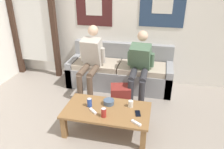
# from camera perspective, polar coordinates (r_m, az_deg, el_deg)

# --- Properties ---
(wall_back) EXTENTS (10.00, 0.07, 2.55)m
(wall_back) POSITION_cam_1_polar(r_m,az_deg,el_deg) (4.33, 0.87, 14.93)
(wall_back) COLOR white
(wall_back) RESTS_ON ground_plane
(door_frame) EXTENTS (1.00, 0.10, 2.15)m
(door_frame) POSITION_cam_1_polar(r_m,az_deg,el_deg) (4.77, -20.02, 13.46)
(door_frame) COLOR #382319
(door_frame) RESTS_ON ground_plane
(couch) EXTENTS (1.97, 0.72, 0.79)m
(couch) POSITION_cam_1_polar(r_m,az_deg,el_deg) (4.26, 2.09, 0.62)
(couch) COLOR gray
(couch) RESTS_ON ground_plane
(coffee_table) EXTENTS (1.17, 0.63, 0.35)m
(coffee_table) POSITION_cam_1_polar(r_m,az_deg,el_deg) (3.04, -1.34, -9.92)
(coffee_table) COLOR olive
(coffee_table) RESTS_ON ground_plane
(person_seated_adult) EXTENTS (0.47, 0.85, 1.21)m
(person_seated_adult) POSITION_cam_1_polar(r_m,az_deg,el_deg) (3.89, -5.60, 4.01)
(person_seated_adult) COLOR brown
(person_seated_adult) RESTS_ON ground_plane
(person_seated_teen) EXTENTS (0.47, 0.91, 1.15)m
(person_seated_teen) POSITION_cam_1_polar(r_m,az_deg,el_deg) (3.75, 7.26, 2.65)
(person_seated_teen) COLOR #2D2D33
(person_seated_teen) RESTS_ON ground_plane
(backpack) EXTENTS (0.38, 0.37, 0.36)m
(backpack) POSITION_cam_1_polar(r_m,az_deg,el_deg) (3.63, 2.22, -5.87)
(backpack) COLOR maroon
(backpack) RESTS_ON ground_plane
(ceramic_bowl) EXTENTS (0.16, 0.16, 0.07)m
(ceramic_bowl) POSITION_cam_1_polar(r_m,az_deg,el_deg) (3.09, -0.84, -7.12)
(ceramic_bowl) COLOR #475B75
(ceramic_bowl) RESTS_ON coffee_table
(pillar_candle) EXTENTS (0.07, 0.07, 0.11)m
(pillar_candle) POSITION_cam_1_polar(r_m,az_deg,el_deg) (3.04, 4.91, -7.64)
(pillar_candle) COLOR silver
(pillar_candle) RESTS_ON coffee_table
(drink_can_blue) EXTENTS (0.07, 0.07, 0.12)m
(drink_can_blue) POSITION_cam_1_polar(r_m,az_deg,el_deg) (3.05, -5.89, -7.29)
(drink_can_blue) COLOR #28479E
(drink_can_blue) RESTS_ON coffee_table
(drink_can_red) EXTENTS (0.07, 0.07, 0.12)m
(drink_can_red) POSITION_cam_1_polar(r_m,az_deg,el_deg) (2.84, -2.18, -9.92)
(drink_can_red) COLOR maroon
(drink_can_red) RESTS_ON coffee_table
(game_controller_near_left) EXTENTS (0.14, 0.11, 0.03)m
(game_controller_near_left) POSITION_cam_1_polar(r_m,az_deg,el_deg) (2.76, 6.33, -12.44)
(game_controller_near_left) COLOR white
(game_controller_near_left) RESTS_ON coffee_table
(game_controller_near_right) EXTENTS (0.13, 0.12, 0.03)m
(game_controller_near_right) POSITION_cam_1_polar(r_m,az_deg,el_deg) (2.96, -4.98, -9.48)
(game_controller_near_right) COLOR white
(game_controller_near_right) RESTS_ON coffee_table
(cell_phone) EXTENTS (0.10, 0.15, 0.01)m
(cell_phone) POSITION_cam_1_polar(r_m,az_deg,el_deg) (2.94, 6.76, -10.05)
(cell_phone) COLOR black
(cell_phone) RESTS_ON coffee_table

